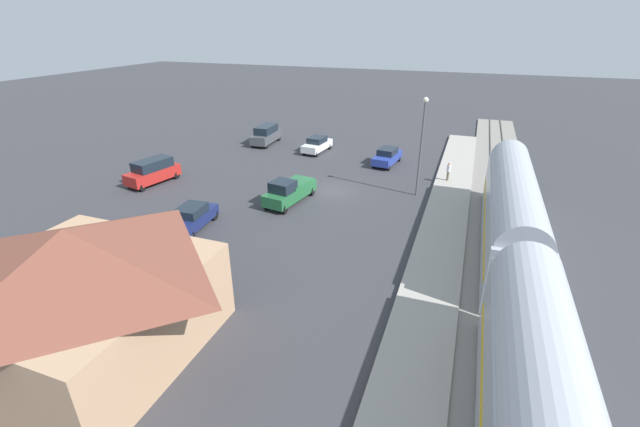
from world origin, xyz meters
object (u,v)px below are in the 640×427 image
(suv_charcoal, at_px, (266,134))
(light_pole_near_platform, at_px, (422,136))
(pedestrian_on_platform, at_px, (449,170))
(sedan_white, at_px, (317,144))
(sedan_blue, at_px, (387,156))
(sedan_navy, at_px, (192,217))
(suv_red, at_px, (153,171))
(station_building, at_px, (79,289))
(pickup_green, at_px, (289,191))

(suv_charcoal, bearing_deg, light_pole_near_platform, 152.18)
(pedestrian_on_platform, distance_m, sedan_white, 15.78)
(pedestrian_on_platform, xyz_separation_m, sedan_blue, (6.39, -3.59, -0.40))
(sedan_navy, bearing_deg, light_pole_near_platform, -139.95)
(pedestrian_on_platform, height_order, suv_charcoal, suv_charcoal)
(suv_red, relative_size, light_pole_near_platform, 0.63)
(sedan_blue, relative_size, sedan_navy, 1.01)
(sedan_navy, bearing_deg, sedan_white, -94.38)
(suv_charcoal, relative_size, light_pole_near_platform, 0.60)
(sedan_white, xyz_separation_m, sedan_navy, (1.62, 21.16, 0.00))
(sedan_blue, relative_size, light_pole_near_platform, 0.57)
(station_building, xyz_separation_m, pickup_green, (-1.61, -18.41, -2.12))
(pedestrian_on_platform, relative_size, sedan_white, 0.37)
(pedestrian_on_platform, bearing_deg, suv_charcoal, -16.48)
(pedestrian_on_platform, height_order, light_pole_near_platform, light_pole_near_platform)
(sedan_blue, bearing_deg, station_building, 77.17)
(sedan_navy, bearing_deg, sedan_blue, -117.44)
(station_building, height_order, sedan_navy, station_building)
(suv_red, bearing_deg, suv_charcoal, -102.99)
(suv_charcoal, bearing_deg, suv_red, 77.01)
(suv_charcoal, bearing_deg, sedan_blue, 169.47)
(sedan_blue, bearing_deg, sedan_white, -11.92)
(sedan_white, bearing_deg, pedestrian_on_platform, 160.10)
(sedan_white, bearing_deg, sedan_navy, 85.62)
(station_building, height_order, suv_charcoal, station_building)
(sedan_white, xyz_separation_m, light_pole_near_platform, (-12.56, 9.24, 4.27))
(sedan_white, bearing_deg, station_building, 92.38)
(suv_charcoal, distance_m, light_pole_near_platform, 22.49)
(pedestrian_on_platform, xyz_separation_m, sedan_navy, (16.45, 15.79, -0.40))
(sedan_blue, distance_m, sedan_navy, 21.84)
(suv_charcoal, xyz_separation_m, light_pole_near_platform, (-19.57, 10.33, 4.00))
(station_building, height_order, pickup_green, station_building)
(suv_charcoal, distance_m, sedan_navy, 22.90)
(sedan_white, bearing_deg, suv_red, 53.91)
(pedestrian_on_platform, relative_size, suv_red, 0.33)
(sedan_blue, height_order, sedan_white, same)
(pickup_green, bearing_deg, sedan_navy, 55.66)
(station_building, distance_m, suv_red, 21.94)
(station_building, xyz_separation_m, pedestrian_on_platform, (-13.46, -27.47, -1.87))
(pickup_green, height_order, light_pole_near_platform, light_pole_near_platform)
(station_building, relative_size, sedan_white, 2.19)
(station_building, distance_m, suv_charcoal, 35.01)
(pickup_green, bearing_deg, sedan_blue, -113.35)
(suv_charcoal, bearing_deg, sedan_navy, 103.61)
(pedestrian_on_platform, bearing_deg, sedan_white, -19.90)
(pedestrian_on_platform, bearing_deg, sedan_navy, 43.83)
(sedan_blue, relative_size, suv_red, 0.91)
(pickup_green, bearing_deg, suv_red, 0.60)
(suv_charcoal, xyz_separation_m, suv_red, (3.61, 15.66, 0.00))
(station_building, xyz_separation_m, suv_red, (11.99, -18.27, -2.00))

